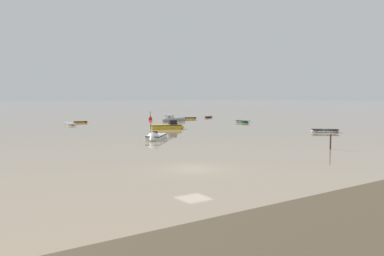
{
  "coord_description": "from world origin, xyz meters",
  "views": [
    {
      "loc": [
        -18.3,
        -26.49,
        6.12
      ],
      "look_at": [
        18.8,
        27.7,
        0.6
      ],
      "focal_mm": 36.64,
      "sensor_mm": 36.0,
      "label": 1
    }
  ],
  "objects": [
    {
      "name": "motorboat_moored_1",
      "position": [
        7.62,
        20.36,
        0.25
      ],
      "size": [
        5.08,
        5.18,
        1.85
      ],
      "rotation": [
        0.0,
        0.0,
        3.95
      ],
      "color": "white",
      "rests_on": "ground"
    },
    {
      "name": "rowboat_moored_3",
      "position": [
        36.19,
        14.17,
        0.2
      ],
      "size": [
        4.49,
        4.22,
        0.73
      ],
      "rotation": [
        0.0,
        0.0,
        2.42
      ],
      "color": "white",
      "rests_on": "ground"
    },
    {
      "name": "rowboat_moored_6",
      "position": [
        45.86,
        59.19,
        0.15
      ],
      "size": [
        3.66,
        2.53,
        0.55
      ],
      "rotation": [
        0.0,
        0.0,
        0.43
      ],
      "color": "navy",
      "rests_on": "ground"
    },
    {
      "name": "motorboat_moored_3",
      "position": [
        29.23,
        51.78,
        0.36
      ],
      "size": [
        6.54,
        3.2,
        2.38
      ],
      "rotation": [
        0.0,
        0.0,
        3.31
      ],
      "color": "gray",
      "rests_on": "ground"
    },
    {
      "name": "rowboat_moored_7",
      "position": [
        10.22,
        59.09,
        0.14
      ],
      "size": [
        3.37,
        1.74,
        0.51
      ],
      "rotation": [
        0.0,
        0.0,
        2.93
      ],
      "color": "orange",
      "rests_on": "ground"
    },
    {
      "name": "mooring_post_near",
      "position": [
        19.55,
        0.98,
        0.88
      ],
      "size": [
        0.22,
        0.22,
        2.07
      ],
      "color": "#483323",
      "rests_on": "ground"
    },
    {
      "name": "ground_plane",
      "position": [
        0.0,
        0.0,
        0.0
      ],
      "size": [
        800.0,
        800.0,
        0.0
      ],
      "primitive_type": "plane",
      "color": "tan"
    },
    {
      "name": "rowboat_moored_1",
      "position": [
        6.2,
        53.58,
        0.17
      ],
      "size": [
        2.01,
        4.03,
        0.61
      ],
      "rotation": [
        0.0,
        0.0,
        4.9
      ],
      "color": "white",
      "rests_on": "ground"
    },
    {
      "name": "motorboat_moored_0",
      "position": [
        18.8,
        34.56,
        0.36
      ],
      "size": [
        6.64,
        4.13,
        2.39
      ],
      "rotation": [
        0.0,
        0.0,
        5.95
      ],
      "color": "gold",
      "rests_on": "ground"
    },
    {
      "name": "rowboat_moored_2",
      "position": [
        40.35,
        39.18,
        0.18
      ],
      "size": [
        1.75,
        4.26,
        0.66
      ],
      "rotation": [
        0.0,
        0.0,
        4.63
      ],
      "color": "#23602D",
      "rests_on": "ground"
    },
    {
      "name": "channel_buoy",
      "position": [
        27.7,
        58.92,
        0.46
      ],
      "size": [
        0.9,
        0.9,
        2.3
      ],
      "color": "red",
      "rests_on": "ground"
    },
    {
      "name": "rowboat_moored_4",
      "position": [
        37.98,
        56.91,
        0.17
      ],
      "size": [
        4.11,
        2.3,
        0.61
      ],
      "rotation": [
        0.0,
        0.0,
        2.88
      ],
      "color": "gold",
      "rests_on": "ground"
    }
  ]
}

